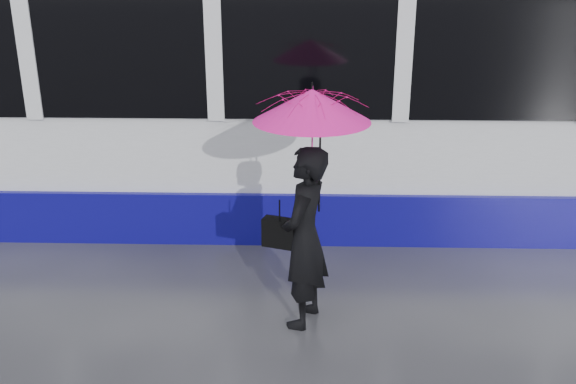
{
  "coord_description": "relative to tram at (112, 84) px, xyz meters",
  "views": [
    {
      "loc": [
        1.17,
        -5.56,
        3.17
      ],
      "look_at": [
        1.01,
        0.05,
        1.1
      ],
      "focal_mm": 40.0,
      "sensor_mm": 36.0,
      "label": 1
    }
  ],
  "objects": [
    {
      "name": "ground",
      "position": [
        1.31,
        -2.5,
        -1.64
      ],
      "size": [
        90.0,
        90.0,
        0.0
      ],
      "primitive_type": "plane",
      "color": "#29292E",
      "rests_on": "ground"
    },
    {
      "name": "rails",
      "position": [
        1.31,
        -0.0,
        -1.63
      ],
      "size": [
        34.0,
        1.51,
        0.02
      ],
      "color": "#3F3D38",
      "rests_on": "ground"
    },
    {
      "name": "tram",
      "position": [
        0.0,
        0.0,
        0.0
      ],
      "size": [
        26.0,
        2.56,
        3.35
      ],
      "color": "white",
      "rests_on": "ground"
    },
    {
      "name": "woman",
      "position": [
        2.48,
        -2.9,
        -0.8
      ],
      "size": [
        0.57,
        0.7,
        1.67
      ],
      "primitive_type": "imported",
      "rotation": [
        0.0,
        0.0,
        -1.89
      ],
      "color": "black",
      "rests_on": "ground"
    },
    {
      "name": "umbrella",
      "position": [
        2.53,
        -2.9,
        0.19
      ],
      "size": [
        1.24,
        1.24,
        1.13
      ],
      "rotation": [
        0.0,
        0.0,
        -0.32
      ],
      "color": "#F4147D",
      "rests_on": "ground"
    },
    {
      "name": "handbag",
      "position": [
        2.26,
        -2.88,
        -0.76
      ],
      "size": [
        0.32,
        0.22,
        0.44
      ],
      "rotation": [
        0.0,
        0.0,
        -0.32
      ],
      "color": "black",
      "rests_on": "ground"
    }
  ]
}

